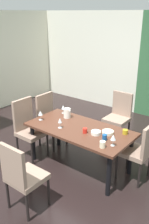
% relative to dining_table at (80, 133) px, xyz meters
% --- Properties ---
extents(ground_plane, '(6.00, 6.10, 0.02)m').
position_rel_dining_table_xyz_m(ground_plane, '(-0.49, -0.10, -0.64)').
color(ground_plane, black).
extents(back_panel_interior, '(3.14, 0.10, 2.51)m').
position_rel_dining_table_xyz_m(back_panel_interior, '(-1.92, 2.90, 0.62)').
color(back_panel_interior, white).
rests_on(back_panel_interior, ground_plane).
extents(dining_table, '(1.73, 0.87, 0.72)m').
position_rel_dining_table_xyz_m(dining_table, '(0.00, 0.00, 0.00)').
color(dining_table, '#532F21').
rests_on(dining_table, ground_plane).
extents(chair_left_far, '(0.45, 0.44, 1.02)m').
position_rel_dining_table_xyz_m(chair_left_far, '(-0.94, 0.27, -0.07)').
color(chair_left_far, gray).
rests_on(chair_left_far, ground_plane).
extents(chair_right_far, '(0.44, 0.44, 0.97)m').
position_rel_dining_table_xyz_m(chair_right_far, '(0.93, 0.27, -0.09)').
color(chair_right_far, gray).
rests_on(chair_right_far, ground_plane).
extents(chair_head_far, '(0.44, 0.45, 0.99)m').
position_rel_dining_table_xyz_m(chair_head_far, '(0.03, 1.27, -0.08)').
color(chair_head_far, gray).
rests_on(chair_head_far, ground_plane).
extents(chair_head_near, '(0.44, 0.44, 1.00)m').
position_rel_dining_table_xyz_m(chair_head_near, '(0.04, -1.27, -0.08)').
color(chair_head_near, gray).
rests_on(chair_head_near, ground_plane).
extents(chair_left_near, '(0.45, 0.44, 1.07)m').
position_rel_dining_table_xyz_m(chair_left_near, '(-0.94, -0.27, -0.05)').
color(chair_left_near, gray).
rests_on(chair_left_near, ground_plane).
extents(wine_glass_west, '(0.07, 0.07, 0.15)m').
position_rel_dining_table_xyz_m(wine_glass_west, '(-0.63, 0.33, 0.20)').
color(wine_glass_west, silver).
rests_on(wine_glass_west, dining_table).
extents(wine_glass_north, '(0.08, 0.08, 0.17)m').
position_rel_dining_table_xyz_m(wine_glass_north, '(0.71, -0.17, 0.21)').
color(wine_glass_north, silver).
rests_on(wine_glass_north, dining_table).
extents(wine_glass_near_shelf, '(0.08, 0.08, 0.16)m').
position_rel_dining_table_xyz_m(wine_glass_near_shelf, '(-0.73, -0.15, 0.21)').
color(wine_glass_near_shelf, silver).
rests_on(wine_glass_near_shelf, dining_table).
extents(wine_glass_east, '(0.06, 0.06, 0.17)m').
position_rel_dining_table_xyz_m(wine_glass_east, '(-0.25, -0.19, 0.21)').
color(wine_glass_east, silver).
rests_on(wine_glass_east, dining_table).
extents(serving_bowl_south, '(0.15, 0.15, 0.05)m').
position_rel_dining_table_xyz_m(serving_bowl_south, '(0.33, -0.02, 0.11)').
color(serving_bowl_south, white).
rests_on(serving_bowl_south, dining_table).
extents(serving_bowl_near_window, '(0.18, 0.18, 0.05)m').
position_rel_dining_table_xyz_m(serving_bowl_near_window, '(0.46, 0.11, 0.11)').
color(serving_bowl_near_window, '#EEE9CE').
rests_on(serving_bowl_near_window, dining_table).
extents(cup_rear, '(0.07, 0.07, 0.08)m').
position_rel_dining_table_xyz_m(cup_rear, '(0.17, -0.09, 0.12)').
color(cup_rear, red).
rests_on(cup_rear, dining_table).
extents(cup_corner, '(0.08, 0.08, 0.07)m').
position_rel_dining_table_xyz_m(cup_corner, '(0.68, 0.26, 0.12)').
color(cup_corner, gold).
rests_on(cup_corner, dining_table).
extents(cup_left, '(0.07, 0.07, 0.09)m').
position_rel_dining_table_xyz_m(cup_left, '(0.53, -0.10, 0.13)').
color(cup_left, '#154A8D').
rests_on(cup_left, dining_table).
extents(cup_front, '(0.08, 0.08, 0.10)m').
position_rel_dining_table_xyz_m(cup_front, '(0.62, -0.30, 0.13)').
color(cup_front, '#EFE9C6').
rests_on(cup_front, dining_table).
extents(pitcher_center, '(0.14, 0.12, 0.17)m').
position_rel_dining_table_xyz_m(pitcher_center, '(-0.44, 0.21, 0.17)').
color(pitcher_center, white).
rests_on(pitcher_center, dining_table).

